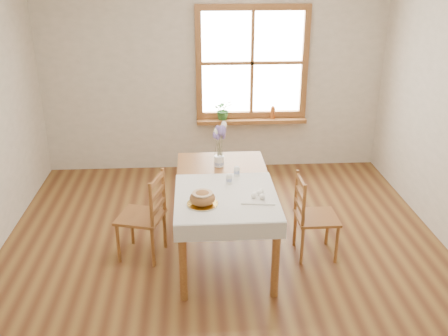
{
  "coord_description": "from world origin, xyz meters",
  "views": [
    {
      "loc": [
        -0.27,
        -3.97,
        2.71
      ],
      "look_at": [
        0.0,
        0.3,
        0.9
      ],
      "focal_mm": 40.0,
      "sensor_mm": 36.0,
      "label": 1
    }
  ],
  "objects_px": {
    "bread_plate": "(203,204)",
    "flower_vase": "(219,162)",
    "chair_left": "(140,215)",
    "dining_table": "(224,191)",
    "chair_right": "(317,216)"
  },
  "relations": [
    {
      "from": "bread_plate",
      "to": "flower_vase",
      "type": "relative_size",
      "value": 2.33
    },
    {
      "from": "chair_right",
      "to": "flower_vase",
      "type": "bearing_deg",
      "value": 60.96
    },
    {
      "from": "chair_left",
      "to": "flower_vase",
      "type": "relative_size",
      "value": 7.88
    },
    {
      "from": "chair_left",
      "to": "bread_plate",
      "type": "height_order",
      "value": "chair_left"
    },
    {
      "from": "chair_left",
      "to": "chair_right",
      "type": "height_order",
      "value": "chair_left"
    },
    {
      "from": "dining_table",
      "to": "chair_left",
      "type": "relative_size",
      "value": 1.84
    },
    {
      "from": "chair_left",
      "to": "chair_right",
      "type": "xyz_separation_m",
      "value": [
        1.69,
        -0.09,
        -0.02
      ]
    },
    {
      "from": "dining_table",
      "to": "bread_plate",
      "type": "xyz_separation_m",
      "value": [
        -0.21,
        -0.46,
        0.1
      ]
    },
    {
      "from": "flower_vase",
      "to": "bread_plate",
      "type": "bearing_deg",
      "value": -102.45
    },
    {
      "from": "dining_table",
      "to": "chair_left",
      "type": "distance_m",
      "value": 0.84
    },
    {
      "from": "chair_left",
      "to": "dining_table",
      "type": "bearing_deg",
      "value": 106.74
    },
    {
      "from": "chair_right",
      "to": "flower_vase",
      "type": "xyz_separation_m",
      "value": [
        -0.91,
        0.49,
        0.39
      ]
    },
    {
      "from": "chair_left",
      "to": "bread_plate",
      "type": "xyz_separation_m",
      "value": [
        0.59,
        -0.45,
        0.33
      ]
    },
    {
      "from": "chair_right",
      "to": "flower_vase",
      "type": "height_order",
      "value": "flower_vase"
    },
    {
      "from": "chair_left",
      "to": "flower_vase",
      "type": "height_order",
      "value": "chair_left"
    }
  ]
}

